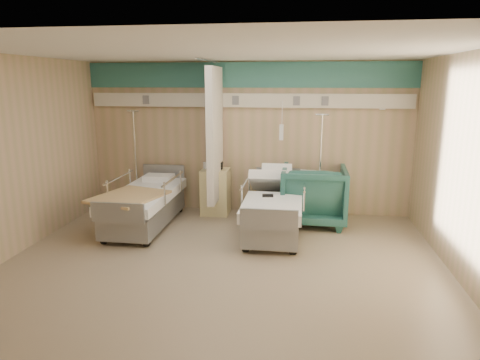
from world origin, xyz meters
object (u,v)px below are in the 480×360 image
bed_right (274,214)px  bedside_cabinet (216,192)px  visitor_armchair (314,195)px  iv_stand_right (319,200)px  iv_stand_left (137,191)px  bed_left (145,209)px

bed_right → bedside_cabinet: bedside_cabinet is taller
bedside_cabinet → visitor_armchair: (1.80, -0.30, 0.09)m
visitor_armchair → bed_right: bearing=43.5°
iv_stand_right → iv_stand_left: size_ratio=0.99×
visitor_armchair → iv_stand_left: iv_stand_left is taller
bed_right → visitor_armchair: 0.91m
bed_right → iv_stand_left: 2.82m
bed_right → iv_stand_left: size_ratio=1.13×
bed_left → visitor_armchair: (2.85, 0.60, 0.20)m
visitor_armchair → bed_left: bearing=12.7°
bedside_cabinet → iv_stand_right: iv_stand_right is taller
bed_right → iv_stand_left: iv_stand_left is taller
visitor_armchair → iv_stand_left: (-3.33, 0.28, -0.12)m
iv_stand_right → bedside_cabinet: bearing=175.0°
bed_left → bedside_cabinet: bedside_cabinet is taller
iv_stand_left → bed_left: bearing=-61.5°
bed_right → iv_stand_right: iv_stand_right is taller
bedside_cabinet → iv_stand_left: (-1.53, -0.02, -0.03)m
bed_right → bedside_cabinet: bearing=142.0°
visitor_armchair → iv_stand_right: iv_stand_right is taller
iv_stand_right → iv_stand_left: bearing=177.5°
bedside_cabinet → iv_stand_left: size_ratio=0.44×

